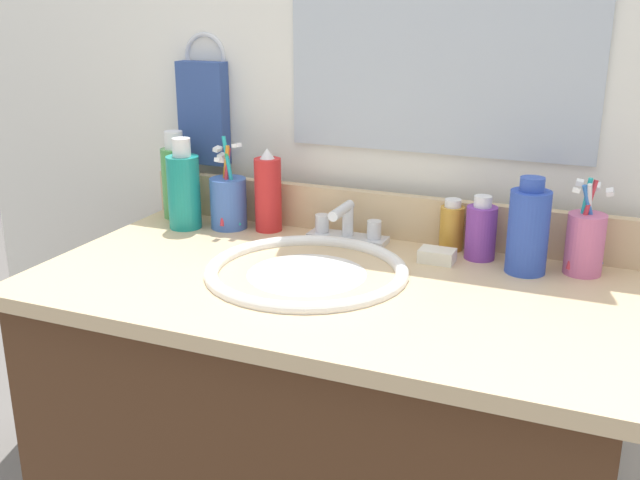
{
  "coord_description": "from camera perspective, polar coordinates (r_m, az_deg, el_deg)",
  "views": [
    {
      "loc": [
        0.46,
        -1.12,
        1.21
      ],
      "look_at": [
        -0.01,
        0.0,
        0.81
      ],
      "focal_mm": 42.38,
      "sensor_mm": 36.0,
      "label": 1
    }
  ],
  "objects": [
    {
      "name": "cup_pink",
      "position": [
        1.39,
        19.37,
        -0.12
      ],
      "size": [
        0.07,
        0.08,
        0.17
      ],
      "color": "#D16693",
      "rests_on": "countertop"
    },
    {
      "name": "towel_ring",
      "position": [
        1.68,
        -8.66,
        13.58
      ],
      "size": [
        0.1,
        0.01,
        0.1
      ],
      "primitive_type": "torus",
      "rotation": [
        1.57,
        0.0,
        0.0
      ],
      "color": "silver"
    },
    {
      "name": "bottle_shampoo_blue",
      "position": [
        1.36,
        15.45,
        0.76
      ],
      "size": [
        0.07,
        0.07,
        0.17
      ],
      "color": "#2D4CB2",
      "rests_on": "countertop"
    },
    {
      "name": "bottle_spray_red",
      "position": [
        1.55,
        -3.95,
        3.55
      ],
      "size": [
        0.06,
        0.06,
        0.17
      ],
      "color": "red",
      "rests_on": "countertop"
    },
    {
      "name": "backsplash",
      "position": [
        1.52,
        4.4,
        1.96
      ],
      "size": [
        1.02,
        0.02,
        0.09
      ],
      "primitive_type": "cube",
      "color": "#D1B284",
      "rests_on": "countertop"
    },
    {
      "name": "sink_basin",
      "position": [
        1.34,
        -1.0,
        -3.76
      ],
      "size": [
        0.36,
        0.36,
        0.11
      ],
      "color": "white",
      "rests_on": "countertop"
    },
    {
      "name": "cup_blue_plastic",
      "position": [
        1.58,
        -6.94,
        2.92
      ],
      "size": [
        0.08,
        0.09,
        0.19
      ],
      "color": "#3F66B7",
      "rests_on": "countertop"
    },
    {
      "name": "bottle_oil_amber",
      "position": [
        1.46,
        9.92,
        1.02
      ],
      "size": [
        0.05,
        0.05,
        0.1
      ],
      "color": "gold",
      "rests_on": "countertop"
    },
    {
      "name": "hand_towel",
      "position": [
        1.68,
        -8.78,
        9.43
      ],
      "size": [
        0.11,
        0.04,
        0.22
      ],
      "primitive_type": "cube",
      "color": "#334C8C"
    },
    {
      "name": "bottle_cream_purple",
      "position": [
        1.42,
        12.06,
        0.69
      ],
      "size": [
        0.06,
        0.06,
        0.12
      ],
      "color": "#7A3899",
      "rests_on": "countertop"
    },
    {
      "name": "bottle_toner_green",
      "position": [
        1.67,
        -10.82,
        4.53
      ],
      "size": [
        0.06,
        0.06,
        0.19
      ],
      "color": "#4C9E4C",
      "rests_on": "countertop"
    },
    {
      "name": "faucet",
      "position": [
        1.49,
        2.03,
        0.89
      ],
      "size": [
        0.16,
        0.1,
        0.08
      ],
      "color": "silver",
      "rests_on": "countertop"
    },
    {
      "name": "vanity_cabinet",
      "position": [
        1.48,
        0.49,
        -16.94
      ],
      "size": [
        0.98,
        0.52,
        0.71
      ],
      "primitive_type": "cube",
      "color": "#4C2D19",
      "rests_on": "ground_plane"
    },
    {
      "name": "countertop",
      "position": [
        1.3,
        0.53,
        -3.55
      ],
      "size": [
        1.02,
        0.56,
        0.03
      ],
      "primitive_type": "cube",
      "color": "#D1B284",
      "rests_on": "vanity_cabinet"
    },
    {
      "name": "back_wall",
      "position": [
        1.62,
        5.0,
        -2.02
      ],
      "size": [
        2.12,
        0.04,
        1.3
      ],
      "primitive_type": "cube",
      "color": "white",
      "rests_on": "ground_plane"
    },
    {
      "name": "bottle_mouthwash_teal",
      "position": [
        1.59,
        -10.25,
        3.79
      ],
      "size": [
        0.07,
        0.07,
        0.19
      ],
      "color": "teal",
      "rests_on": "countertop"
    },
    {
      "name": "soap_bar",
      "position": [
        1.4,
        8.83,
        -1.17
      ],
      "size": [
        0.06,
        0.04,
        0.02
      ],
      "primitive_type": "cube",
      "color": "white",
      "rests_on": "countertop"
    },
    {
      "name": "mirror_panel",
      "position": [
        1.47,
        9.19,
        17.22
      ],
      "size": [
        0.6,
        0.01,
        0.56
      ],
      "primitive_type": "cube",
      "color": "#B2BCC6"
    }
  ]
}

